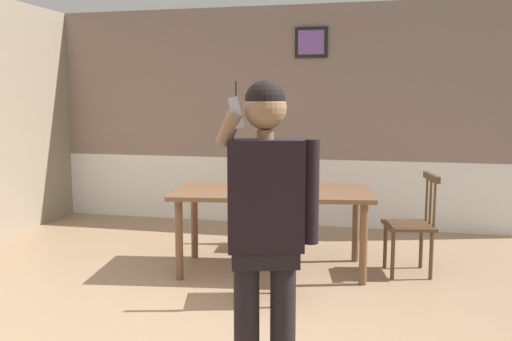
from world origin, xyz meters
TOP-DOWN VIEW (x-y plane):
  - ground_plane at (0.00, 0.00)m, footprint 7.62×7.62m
  - room_back_partition at (0.00, 3.47)m, footprint 6.35×0.17m
  - dining_table at (0.21, 1.45)m, footprint 1.96×1.17m
  - chair_near_window at (0.34, 0.62)m, footprint 0.49×0.49m
  - chair_by_doorway at (1.51, 1.64)m, footprint 0.51×0.51m
  - chair_at_table_head at (0.09, 2.28)m, footprint 0.48×0.48m
  - person_figure at (0.63, -0.77)m, footprint 0.53×0.32m

SIDE VIEW (x-z plane):
  - ground_plane at x=0.00m, z-range 0.00..0.00m
  - chair_at_table_head at x=0.09m, z-range -0.01..0.94m
  - chair_by_doorway at x=1.51m, z-range 0.00..0.95m
  - chair_near_window at x=0.34m, z-range 0.00..0.95m
  - dining_table at x=0.21m, z-range 0.30..1.08m
  - person_figure at x=0.63m, z-range 0.14..1.87m
  - room_back_partition at x=0.00m, z-range -0.05..2.75m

